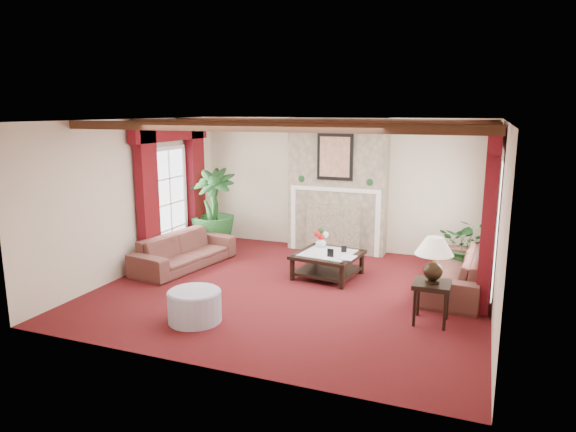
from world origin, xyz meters
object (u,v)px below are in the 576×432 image
at_px(sofa_right, 456,264).
at_px(potted_palm, 213,226).
at_px(side_table, 431,303).
at_px(ottoman, 195,306).
at_px(sofa_left, 184,245).
at_px(coffee_table, 328,265).

xyz_separation_m(sofa_right, potted_palm, (-4.89, 0.84, 0.03)).
bearing_deg(side_table, ottoman, -159.76).
distance_m(side_table, ottoman, 3.23).
height_order(sofa_right, ottoman, sofa_right).
bearing_deg(side_table, sofa_left, 167.80).
bearing_deg(sofa_left, side_table, -92.34).
xyz_separation_m(sofa_right, side_table, (-0.22, -1.49, -0.14)).
xyz_separation_m(sofa_left, coffee_table, (2.63, 0.40, -0.19)).
bearing_deg(coffee_table, potted_palm, 168.70).
height_order(potted_palm, side_table, potted_palm).
bearing_deg(potted_palm, side_table, -26.58).
bearing_deg(sofa_right, coffee_table, -84.24).
bearing_deg(side_table, sofa_right, 81.42).
bearing_deg(ottoman, potted_palm, 115.37).
distance_m(sofa_right, side_table, 1.51).
relative_size(sofa_left, sofa_right, 0.96).
height_order(potted_palm, coffee_table, potted_palm).
bearing_deg(ottoman, sofa_right, 38.70).
bearing_deg(coffee_table, sofa_left, -163.67).
relative_size(sofa_left, side_table, 3.74).
bearing_deg(ottoman, sofa_left, 125.41).
relative_size(coffee_table, side_table, 1.81).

